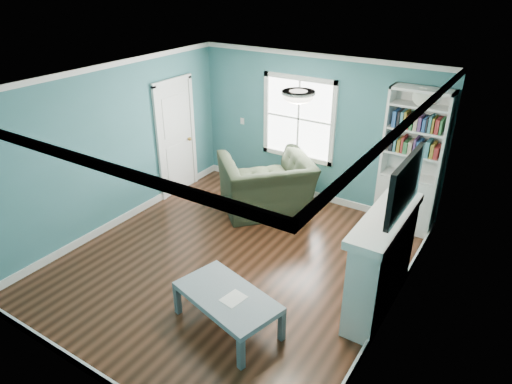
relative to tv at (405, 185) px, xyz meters
The scene contains 13 objects.
floor 2.80m from the tv, behind, with size 5.00×5.00×0.00m, color black.
room_walls 2.21m from the tv, behind, with size 5.00×5.00×5.00m.
trim 2.26m from the tv, behind, with size 4.50×5.00×2.60m.
window 3.40m from the tv, 137.57° to the left, with size 1.40×0.06×1.50m.
bookshelf 2.29m from the tv, 101.57° to the left, with size 0.90×0.35×2.31m.
fireplace 1.10m from the tv, behind, with size 0.44×1.58×1.30m.
tv is the anchor object (origin of this frame).
door 4.63m from the tv, 164.80° to the left, with size 0.12×0.98×2.17m.
ceiling_fixture 1.54m from the tv, behind, with size 0.38×0.38×0.15m.
light_switch 4.38m from the tv, 148.30° to the left, with size 0.08×0.01×0.12m, color white.
recliner 3.16m from the tv, 151.88° to the left, with size 1.47×0.96×1.29m, color black.
coffee_table 2.39m from the tv, 138.97° to the right, with size 1.39×0.98×0.46m.
paper_sheet 2.30m from the tv, 136.61° to the right, with size 0.21×0.27×0.00m, color white.
Camera 1 is at (3.23, -4.45, 3.87)m, focal length 32.00 mm.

